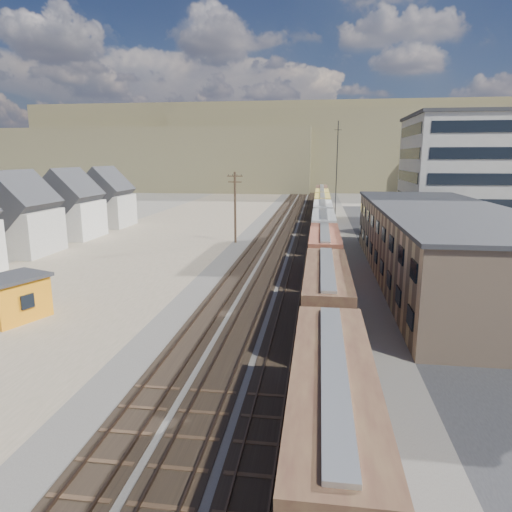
# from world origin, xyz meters

# --- Properties ---
(ground) EXTENTS (300.00, 300.00, 0.00)m
(ground) POSITION_xyz_m (0.00, 0.00, 0.00)
(ground) COLOR #6B6356
(ground) RESTS_ON ground
(ballast_bed) EXTENTS (18.00, 200.00, 0.06)m
(ballast_bed) POSITION_xyz_m (0.00, 50.00, 0.03)
(ballast_bed) COLOR #4C4742
(ballast_bed) RESTS_ON ground
(dirt_yard) EXTENTS (24.00, 180.00, 0.03)m
(dirt_yard) POSITION_xyz_m (-20.00, 40.00, 0.01)
(dirt_yard) COLOR #7B6F54
(dirt_yard) RESTS_ON ground
(asphalt_lot) EXTENTS (26.00, 120.00, 0.04)m
(asphalt_lot) POSITION_xyz_m (22.00, 35.00, 0.02)
(asphalt_lot) COLOR #232326
(asphalt_lot) RESTS_ON ground
(rail_tracks) EXTENTS (11.40, 200.00, 0.24)m
(rail_tracks) POSITION_xyz_m (-0.55, 50.00, 0.11)
(rail_tracks) COLOR black
(rail_tracks) RESTS_ON ground
(freight_train) EXTENTS (3.00, 119.74, 4.46)m
(freight_train) POSITION_xyz_m (3.80, 47.55, 2.79)
(freight_train) COLOR black
(freight_train) RESTS_ON ground
(warehouse) EXTENTS (12.40, 40.40, 7.25)m
(warehouse) POSITION_xyz_m (14.98, 25.00, 3.65)
(warehouse) COLOR tan
(warehouse) RESTS_ON ground
(office_tower) EXTENTS (22.60, 18.60, 18.45)m
(office_tower) POSITION_xyz_m (27.95, 54.95, 9.26)
(office_tower) COLOR #9E998E
(office_tower) RESTS_ON ground
(utility_pole_north) EXTENTS (2.20, 0.32, 10.00)m
(utility_pole_north) POSITION_xyz_m (-8.50, 42.00, 5.30)
(utility_pole_north) COLOR #382619
(utility_pole_north) RESTS_ON ground
(radio_mast) EXTENTS (1.20, 0.16, 18.00)m
(radio_mast) POSITION_xyz_m (6.00, 60.00, 9.12)
(radio_mast) COLOR black
(radio_mast) RESTS_ON ground
(hills_north) EXTENTS (265.00, 80.00, 32.00)m
(hills_north) POSITION_xyz_m (0.17, 167.92, 14.10)
(hills_north) COLOR brown
(hills_north) RESTS_ON ground
(maintenance_shed) EXTENTS (4.97, 5.59, 3.39)m
(maintenance_shed) POSITION_xyz_m (-19.17, 8.74, 1.73)
(maintenance_shed) COLOR orange
(maintenance_shed) RESTS_ON ground
(parked_car_blue) EXTENTS (4.45, 5.48, 1.39)m
(parked_car_blue) POSITION_xyz_m (28.06, 45.33, 0.69)
(parked_car_blue) COLOR navy
(parked_car_blue) RESTS_ON ground
(parked_car_far) EXTENTS (3.20, 5.24, 1.67)m
(parked_car_far) POSITION_xyz_m (34.00, 56.68, 0.83)
(parked_car_far) COLOR silver
(parked_car_far) RESTS_ON ground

